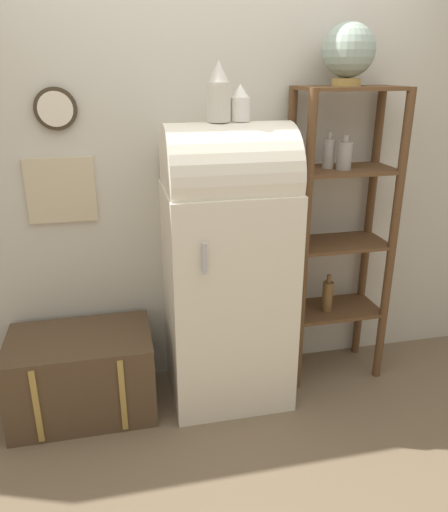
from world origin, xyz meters
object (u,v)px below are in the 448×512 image
refrigerator (228,264)px  suitcase_trunk (83,374)px  vase_center (240,104)px  vase_left (219,94)px  globe (349,51)px

refrigerator → suitcase_trunk: (-0.84, -0.00, -0.59)m
refrigerator → vase_center: vase_center is taller
refrigerator → vase_left: size_ratio=5.53×
refrigerator → vase_center: bearing=6.7°
refrigerator → globe: size_ratio=5.06×
refrigerator → vase_left: 0.90m
vase_left → refrigerator: bearing=1.3°
refrigerator → globe: bearing=8.1°
globe → vase_left: size_ratio=1.09×
suitcase_trunk → globe: bearing=3.8°
suitcase_trunk → vase_center: (0.90, 0.01, 1.44)m
vase_center → globe: bearing=8.2°
refrigerator → suitcase_trunk: bearing=-179.7°
vase_left → vase_center: (0.11, 0.01, -0.05)m
vase_left → vase_center: bearing=4.4°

